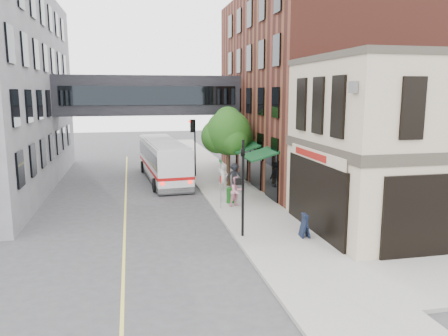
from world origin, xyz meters
name	(u,v)px	position (x,y,z in m)	size (l,w,h in m)	color
ground	(245,255)	(0.00, 0.00, 0.00)	(120.00, 120.00, 0.00)	#38383A
sidewalk_main	(223,184)	(2.00, 14.00, 0.07)	(4.00, 60.00, 0.15)	gray
corner_building	(412,145)	(8.97, 2.00, 4.21)	(10.19, 8.12, 8.45)	#BEAB91
brick_building	(321,89)	(9.98, 15.00, 6.99)	(13.76, 18.00, 14.00)	#5B261C
skyway_bridge	(149,95)	(-3.00, 18.00, 6.50)	(14.00, 3.18, 3.00)	black
traffic_signal_near	(242,176)	(0.37, 2.00, 2.98)	(0.44, 0.22, 4.60)	black
traffic_signal_far	(193,136)	(0.26, 17.00, 3.34)	(0.53, 0.28, 4.50)	black
street_sign_pole	(221,178)	(0.39, 7.00, 1.93)	(0.08, 0.75, 3.00)	gray
street_tree	(228,133)	(2.19, 13.22, 3.91)	(3.80, 3.20, 5.60)	#382619
lane_marking	(126,203)	(-5.00, 10.00, 0.01)	(0.12, 40.00, 0.01)	#D8CC4C
bus	(163,158)	(-2.12, 16.75, 1.69)	(3.37, 11.35, 3.01)	white
pedestrian_a	(223,179)	(1.42, 11.07, 1.03)	(0.64, 0.42, 1.77)	silver
pedestrian_b	(236,191)	(1.39, 7.30, 1.02)	(0.85, 0.66, 1.75)	pink
pedestrian_c	(235,176)	(2.36, 11.77, 1.05)	(1.16, 0.67, 1.80)	#212329
newspaper_box	(231,195)	(1.27, 8.16, 0.61)	(0.46, 0.41, 0.92)	#125013
sandwich_board	(305,225)	(3.17, 1.26, 0.69)	(0.39, 0.61, 1.08)	black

